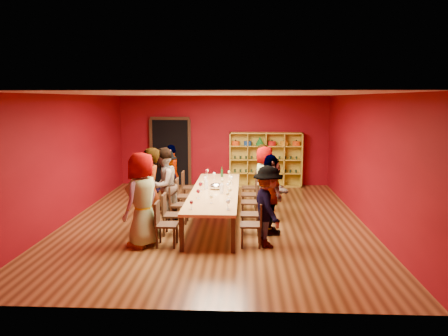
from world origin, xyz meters
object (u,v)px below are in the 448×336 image
Objects in this scene: person_right_1 at (270,195)px; person_right_4 at (264,174)px; person_left_0 at (142,200)px; chair_person_left_1 at (169,212)px; chair_person_right_3 at (253,192)px; chair_person_right_4 at (252,185)px; chair_person_left_3 at (181,194)px; person_right_2 at (272,189)px; wine_bottle at (222,173)px; chair_person_left_4 at (187,185)px; chair_person_left_0 at (163,222)px; person_left_4 at (172,174)px; chair_person_right_0 at (255,222)px; person_right_0 at (268,207)px; person_left_1 at (150,192)px; chair_person_right_2 at (253,200)px; person_right_3 at (264,179)px; chair_person_right_1 at (254,212)px; shelving_unit at (266,157)px; chair_person_left_2 at (176,202)px; tasting_table at (215,192)px; person_left_3 at (166,182)px; person_left_2 at (163,185)px.

person_right_1 reaches higher than person_right_4.
person_left_0 reaches higher than chair_person_left_1.
chair_person_right_4 is (0.00, 0.92, 0.00)m from chair_person_right_3.
person_right_2 reaches higher than chair_person_left_3.
person_left_0 is at bearing -110.79° from wine_bottle.
chair_person_left_4 is at bearing 90.00° from chair_person_left_3.
chair_person_left_0 is 0.54× the size of person_left_4.
chair_person_left_4 and chair_person_right_0 have the same top height.
chair_person_left_0 is at bearing 77.40° from person_right_0.
person_left_1 is 2.10× the size of chair_person_left_3.
person_left_4 is 0.94× the size of person_right_1.
person_left_4 is 1.84× the size of chair_person_right_2.
chair_person_left_4 is at bearing 110.67° from person_right_4.
chair_person_right_4 is (-0.30, 0.92, -0.35)m from person_right_3.
person_right_2 is at bearing -36.66° from chair_person_left_4.
chair_person_right_4 is at bearing 90.00° from chair_person_right_1.
chair_person_left_4 is 0.51× the size of person_right_1.
chair_person_right_2 is 0.85m from chair_person_right_3.
person_left_0 is at bearing -113.69° from shelving_unit.
chair_person_right_4 is at bearing 48.94° from chair_person_left_2.
chair_person_right_0 is (-0.49, -6.09, -0.49)m from shelving_unit.
person_left_3 reaches higher than tasting_table.
person_left_3 is 1.82× the size of chair_person_right_1.
person_left_2 is 1.03× the size of person_right_1.
person_left_2 is (0.10, 1.65, -0.04)m from person_left_0.
chair_person_left_1 is 1.04m from person_left_2.
chair_person_left_3 is 1.11m from chair_person_left_4.
person_right_2 is 1.77m from person_right_4.
chair_person_right_3 is (1.82, 2.09, 0.00)m from chair_person_left_1.
chair_person_right_0 is at bearing -90.00° from chair_person_right_1.
chair_person_left_1 is 0.48× the size of person_left_1.
chair_person_right_2 is 1.00× the size of chair_person_right_4.
person_right_0 is (2.47, 0.07, -0.13)m from person_left_0.
wine_bottle reaches higher than chair_person_right_3.
chair_person_right_2 is (0.00, 1.90, 0.00)m from chair_person_right_0.
person_right_4 is at bearing 5.31° from wine_bottle.
chair_person_left_4 is at bearing -163.37° from person_left_0.
person_left_2 is at bearing -135.45° from chair_person_right_4.
person_left_0 reaches higher than chair_person_right_0.
chair_person_right_3 is (0.00, 2.76, 0.00)m from chair_person_right_0.
chair_person_right_1 is at bearing 2.68° from person_right_0.
chair_person_right_0 is at bearing -90.00° from chair_person_right_2.
person_left_3 is 3.49m from person_right_0.
chair_person_left_1 is 2.59m from person_right_2.
chair_person_left_3 is (0.40, 1.81, -0.44)m from person_left_1.
chair_person_left_3 is 2.76m from person_right_1.
chair_person_left_1 is at bearing 90.00° from chair_person_left_0.
person_left_1 reaches higher than chair_person_right_3.
chair_person_right_3 is at bearing 32.82° from chair_person_left_2.
chair_person_right_0 is 1.90m from chair_person_right_2.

